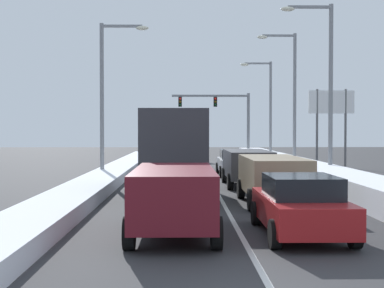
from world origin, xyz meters
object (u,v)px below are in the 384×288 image
at_px(street_lamp_right_mid, 290,89).
at_px(street_lamp_right_far, 266,102).
at_px(sedan_navy_center_lane_fourth, 182,158).
at_px(roadside_sign_right, 331,110).
at_px(suv_charcoal_right_lane_third, 247,164).
at_px(suv_maroon_center_lane_nearest, 174,195).
at_px(suv_gray_center_lane_third, 178,159).
at_px(box_truck_center_lane_second, 175,149).
at_px(street_lamp_right_near, 324,77).
at_px(sedan_silver_right_lane_fourth, 235,162).
at_px(traffic_light_gantry, 224,111).
at_px(street_lamp_left_mid, 108,86).
at_px(suv_tan_right_lane_second, 273,176).
at_px(sedan_red_right_lane_nearest, 300,205).

relative_size(street_lamp_right_mid, street_lamp_right_far, 1.09).
distance_m(sedan_navy_center_lane_fourth, street_lamp_right_far, 12.97).
height_order(sedan_navy_center_lane_fourth, street_lamp_right_far, street_lamp_right_far).
xyz_separation_m(street_lamp_right_mid, roadside_sign_right, (3.18, 1.34, -1.37)).
relative_size(suv_charcoal_right_lane_third, suv_maroon_center_lane_nearest, 1.00).
bearing_deg(roadside_sign_right, suv_maroon_center_lane_nearest, -113.24).
distance_m(suv_maroon_center_lane_nearest, suv_gray_center_lane_third, 16.66).
bearing_deg(box_truck_center_lane_second, street_lamp_right_near, 39.91).
distance_m(suv_gray_center_lane_third, street_lamp_right_mid, 10.97).
relative_size(sedan_silver_right_lane_fourth, suv_gray_center_lane_third, 0.92).
height_order(sedan_silver_right_lane_fourth, street_lamp_right_mid, street_lamp_right_mid).
relative_size(sedan_silver_right_lane_fourth, roadside_sign_right, 0.82).
xyz_separation_m(suv_gray_center_lane_third, street_lamp_right_mid, (7.48, 6.72, 4.38)).
height_order(sedan_silver_right_lane_fourth, traffic_light_gantry, traffic_light_gantry).
height_order(suv_maroon_center_lane_nearest, street_lamp_left_mid, street_lamp_left_mid).
bearing_deg(box_truck_center_lane_second, suv_charcoal_right_lane_third, 51.52).
relative_size(suv_maroon_center_lane_nearest, sedan_navy_center_lane_fourth, 1.09).
relative_size(suv_charcoal_right_lane_third, traffic_light_gantry, 0.65).
bearing_deg(suv_maroon_center_lane_nearest, street_lamp_right_far, 77.45).
bearing_deg(street_lamp_right_far, suv_tan_right_lane_second, -98.15).
bearing_deg(sedan_silver_right_lane_fourth, street_lamp_right_far, 74.49).
height_order(box_truck_center_lane_second, street_lamp_right_mid, street_lamp_right_mid).
xyz_separation_m(suv_tan_right_lane_second, suv_maroon_center_lane_nearest, (-3.41, -5.74, 0.00)).
distance_m(street_lamp_right_mid, street_lamp_left_mid, 13.27).
bearing_deg(street_lamp_right_far, street_lamp_right_mid, -88.91).
relative_size(sedan_red_right_lane_nearest, traffic_light_gantry, 0.60).
distance_m(traffic_light_gantry, street_lamp_right_far, 7.57).
relative_size(box_truck_center_lane_second, roadside_sign_right, 1.31).
distance_m(suv_tan_right_lane_second, street_lamp_right_near, 10.24).
bearing_deg(sedan_navy_center_lane_fourth, sedan_red_right_lane_nearest, -82.53).
distance_m(traffic_light_gantry, street_lamp_right_near, 25.60).
relative_size(street_lamp_right_near, street_lamp_left_mid, 1.07).
height_order(sedan_navy_center_lane_fourth, traffic_light_gantry, traffic_light_gantry).
bearing_deg(suv_maroon_center_lane_nearest, sedan_red_right_lane_nearest, -2.15).
relative_size(suv_gray_center_lane_third, street_lamp_right_mid, 0.54).
xyz_separation_m(sedan_navy_center_lane_fourth, street_lamp_right_mid, (7.29, 0.74, 4.63)).
relative_size(suv_charcoal_right_lane_third, sedan_navy_center_lane_fourth, 1.09).
bearing_deg(sedan_red_right_lane_nearest, box_truck_center_lane_second, 111.85).
xyz_separation_m(sedan_silver_right_lane_fourth, suv_gray_center_lane_third, (-3.29, -1.47, 0.25)).
relative_size(sedan_red_right_lane_nearest, suv_tan_right_lane_second, 0.92).
bearing_deg(street_lamp_left_mid, suv_charcoal_right_lane_third, -30.91).
relative_size(suv_tan_right_lane_second, suv_gray_center_lane_third, 1.00).
distance_m(traffic_light_gantry, street_lamp_right_mid, 16.49).
height_order(sedan_red_right_lane_nearest, sedan_silver_right_lane_fourth, same).
bearing_deg(suv_tan_right_lane_second, suv_charcoal_right_lane_third, 91.37).
distance_m(suv_charcoal_right_lane_third, traffic_light_gantry, 27.66).
xyz_separation_m(sedan_silver_right_lane_fourth, street_lamp_right_mid, (4.20, 5.25, 4.63)).
relative_size(street_lamp_right_near, roadside_sign_right, 1.63).
bearing_deg(street_lamp_right_mid, sedan_silver_right_lane_fourth, -128.62).
relative_size(suv_charcoal_right_lane_third, roadside_sign_right, 0.89).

